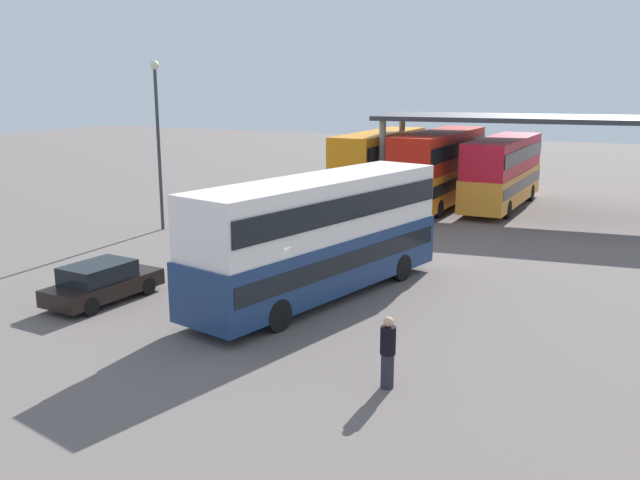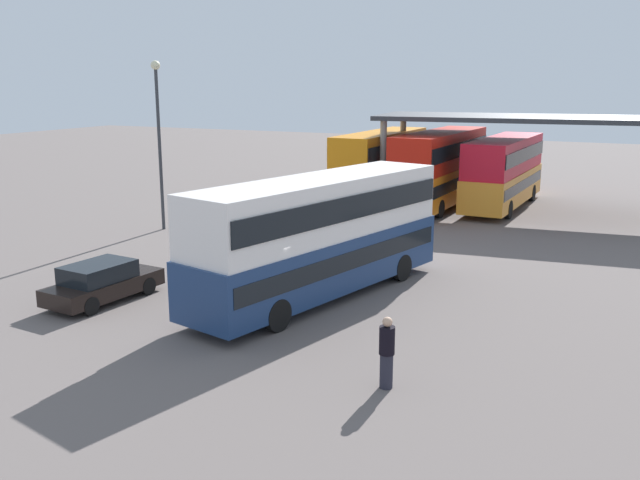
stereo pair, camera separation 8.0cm
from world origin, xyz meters
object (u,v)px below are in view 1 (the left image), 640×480
at_px(double_decker_main, 320,232).
at_px(double_decker_mid_row, 439,166).
at_px(parked_hatchback, 102,282).
at_px(double_decker_near_canopy, 380,163).
at_px(lamppost_tall, 158,126).
at_px(pedestrian_waiting, 388,352).
at_px(double_decker_far_right, 503,170).

xyz_separation_m(double_decker_main, double_decker_mid_row, (-1.21, 18.71, 0.13)).
bearing_deg(parked_hatchback, double_decker_near_canopy, 1.68).
distance_m(parked_hatchback, lamppost_tall, 12.41).
height_order(double_decker_main, pedestrian_waiting, double_decker_main).
bearing_deg(double_decker_main, lamppost_tall, 74.17).
relative_size(double_decker_main, parked_hatchback, 2.68).
distance_m(double_decker_main, double_decker_mid_row, 18.75).
bearing_deg(double_decker_mid_row, pedestrian_waiting, -164.70).
relative_size(double_decker_far_right, pedestrian_waiting, 5.72).
relative_size(double_decker_far_right, lamppost_tall, 1.26).
bearing_deg(lamppost_tall, double_decker_main, -29.12).
bearing_deg(double_decker_mid_row, double_decker_far_right, -68.21).
xyz_separation_m(double_decker_mid_row, lamppost_tall, (-10.62, -12.12, 2.72)).
distance_m(parked_hatchback, pedestrian_waiting, 11.16).
relative_size(double_decker_mid_row, pedestrian_waiting, 6.09).
distance_m(parked_hatchback, double_decker_mid_row, 23.00).
xyz_separation_m(double_decker_near_canopy, double_decker_mid_row, (3.83, -0.39, 0.09)).
distance_m(double_decker_mid_row, lamppost_tall, 16.34).
bearing_deg(lamppost_tall, pedestrian_waiting, -37.18).
height_order(parked_hatchback, double_decker_far_right, double_decker_far_right).
relative_size(double_decker_main, pedestrian_waiting, 6.27).
bearing_deg(lamppost_tall, double_decker_far_right, 43.57).
height_order(double_decker_near_canopy, double_decker_mid_row, double_decker_mid_row).
xyz_separation_m(double_decker_main, double_decker_near_canopy, (-5.03, 19.10, 0.04)).
xyz_separation_m(double_decker_main, double_decker_far_right, (2.21, 19.94, -0.04)).
bearing_deg(double_decker_near_canopy, lamppost_tall, 151.94).
bearing_deg(double_decker_far_right, double_decker_mid_row, 111.79).
xyz_separation_m(parked_hatchback, double_decker_mid_row, (5.16, 22.34, 1.72)).
relative_size(parked_hatchback, double_decker_far_right, 0.41).
bearing_deg(lamppost_tall, parked_hatchback, -61.91).
bearing_deg(pedestrian_waiting, parked_hatchback, -59.74).
xyz_separation_m(double_decker_far_right, lamppost_tall, (-14.04, -13.35, 2.89)).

